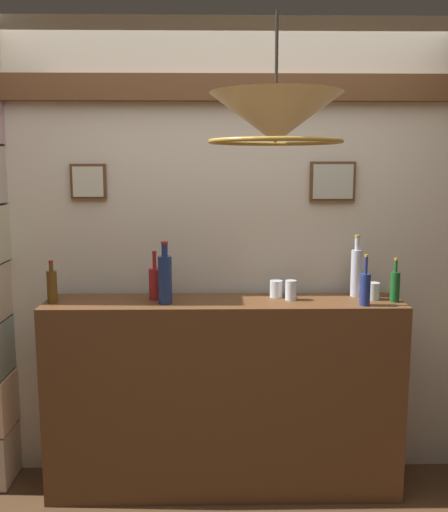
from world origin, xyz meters
TOP-DOWN VIEW (x-y plane):
  - panelled_rear_partition at (0.00, 1.10)m, footprint 3.38×0.15m
  - bar_shelf_unit at (0.00, 0.84)m, footprint 1.91×0.37m
  - liquor_bottle_rye at (-0.37, 0.87)m, footprint 0.06×0.06m
  - liquor_bottle_sherry at (0.73, 0.72)m, footprint 0.05×0.05m
  - liquor_bottle_tequila at (0.90, 0.80)m, footprint 0.05×0.05m
  - liquor_bottle_bourbon at (-0.90, 0.81)m, footprint 0.05×0.05m
  - liquor_bottle_vermouth at (0.73, 0.94)m, footprint 0.06×0.06m
  - liquor_bottle_gin at (-0.31, 0.78)m, footprint 0.07×0.07m
  - glass_tumbler_rocks at (0.36, 0.85)m, footprint 0.06×0.06m
  - glass_tumbler_highball at (0.29, 0.92)m, footprint 0.07×0.07m
  - glass_tumbler_shot at (0.80, 0.85)m, footprint 0.07×0.07m
  - pendant_lamp at (0.17, -0.02)m, footprint 0.49×0.49m

SIDE VIEW (x-z plane):
  - bar_shelf_unit at x=0.00m, z-range 0.00..1.07m
  - glass_tumbler_highball at x=0.29m, z-range 1.07..1.17m
  - glass_tumbler_shot at x=0.80m, z-range 1.07..1.17m
  - glass_tumbler_rocks at x=0.36m, z-range 1.07..1.18m
  - liquor_bottle_tequila at x=0.90m, z-range 1.04..1.28m
  - liquor_bottle_sherry at x=0.73m, z-range 1.03..1.30m
  - liquor_bottle_bourbon at x=-0.90m, z-range 1.05..1.28m
  - liquor_bottle_rye at x=-0.37m, z-range 1.03..1.30m
  - liquor_bottle_gin at x=-0.31m, z-range 1.05..1.37m
  - liquor_bottle_vermouth at x=0.73m, z-range 1.04..1.38m
  - panelled_rear_partition at x=0.00m, z-range 0.06..2.64m
  - pendant_lamp at x=0.17m, z-range 1.72..2.18m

